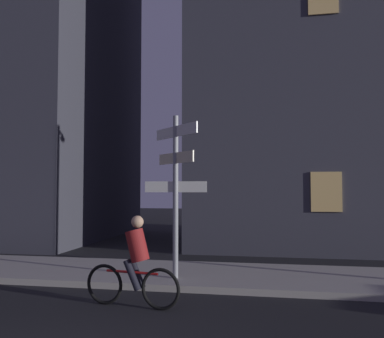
% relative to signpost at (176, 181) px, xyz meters
% --- Properties ---
extents(sidewalk_kerb, '(40.00, 2.78, 0.14)m').
position_rel_signpost_xyz_m(sidewalk_kerb, '(-0.54, 0.71, -2.18)').
color(sidewalk_kerb, '#9E9991').
rests_on(sidewalk_kerb, ground_plane).
extents(signpost, '(1.39, 1.18, 3.57)m').
position_rel_signpost_xyz_m(signpost, '(0.00, 0.00, 0.00)').
color(signpost, gray).
rests_on(signpost, sidewalk_kerb).
extents(cyclist, '(1.81, 0.38, 1.61)m').
position_rel_signpost_xyz_m(cyclist, '(-0.33, -1.81, -1.51)').
color(cyclist, black).
rests_on(cyclist, ground_plane).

